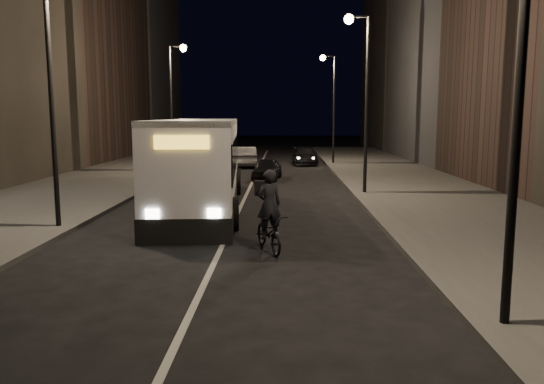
{
  "coord_description": "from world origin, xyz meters",
  "views": [
    {
      "loc": [
        1.75,
        -12.86,
        3.71
      ],
      "look_at": [
        1.43,
        2.53,
        1.5
      ],
      "focal_mm": 35.0,
      "sensor_mm": 36.0,
      "label": 1
    }
  ],
  "objects_px": {
    "streetlight_right_mid": "(361,80)",
    "car_near": "(267,169)",
    "streetlight_right_near": "(508,12)",
    "car_mid": "(245,157)",
    "streetlight_left_far": "(175,91)",
    "streetlight_left_near": "(58,63)",
    "city_bus": "(201,160)",
    "streetlight_right_far": "(331,94)",
    "car_far": "(305,156)",
    "cyclist_on_bicycle": "(269,224)"
  },
  "relations": [
    {
      "from": "city_bus",
      "to": "streetlight_left_near",
      "type": "bearing_deg",
      "value": -132.96
    },
    {
      "from": "streetlight_right_near",
      "to": "city_bus",
      "type": "bearing_deg",
      "value": 118.72
    },
    {
      "from": "streetlight_left_far",
      "to": "car_far",
      "type": "relative_size",
      "value": 1.82
    },
    {
      "from": "car_mid",
      "to": "car_near",
      "type": "bearing_deg",
      "value": 97.05
    },
    {
      "from": "streetlight_right_near",
      "to": "cyclist_on_bicycle",
      "type": "relative_size",
      "value": 3.55
    },
    {
      "from": "streetlight_left_near",
      "to": "car_far",
      "type": "distance_m",
      "value": 26.13
    },
    {
      "from": "streetlight_left_near",
      "to": "car_far",
      "type": "relative_size",
      "value": 1.82
    },
    {
      "from": "streetlight_right_mid",
      "to": "car_near",
      "type": "distance_m",
      "value": 9.06
    },
    {
      "from": "streetlight_left_far",
      "to": "car_mid",
      "type": "height_order",
      "value": "streetlight_left_far"
    },
    {
      "from": "car_near",
      "to": "streetlight_left_near",
      "type": "bearing_deg",
      "value": -106.66
    },
    {
      "from": "streetlight_right_near",
      "to": "streetlight_right_mid",
      "type": "height_order",
      "value": "same"
    },
    {
      "from": "car_far",
      "to": "cyclist_on_bicycle",
      "type": "bearing_deg",
      "value": -96.08
    },
    {
      "from": "streetlight_left_near",
      "to": "city_bus",
      "type": "bearing_deg",
      "value": 51.24
    },
    {
      "from": "car_mid",
      "to": "streetlight_right_far",
      "type": "bearing_deg",
      "value": -171.43
    },
    {
      "from": "city_bus",
      "to": "car_far",
      "type": "xyz_separation_m",
      "value": [
        5.02,
        19.52,
        -1.3
      ]
    },
    {
      "from": "streetlight_right_far",
      "to": "streetlight_left_far",
      "type": "xyz_separation_m",
      "value": [
        -10.66,
        -6.0,
        0.0
      ]
    },
    {
      "from": "streetlight_left_far",
      "to": "car_mid",
      "type": "xyz_separation_m",
      "value": [
        4.23,
        4.3,
        -4.62
      ]
    },
    {
      "from": "city_bus",
      "to": "cyclist_on_bicycle",
      "type": "xyz_separation_m",
      "value": [
        2.97,
        -7.21,
        -1.18
      ]
    },
    {
      "from": "streetlight_right_mid",
      "to": "car_near",
      "type": "xyz_separation_m",
      "value": [
        -4.53,
        6.26,
        -4.74
      ]
    },
    {
      "from": "streetlight_right_near",
      "to": "cyclist_on_bicycle",
      "type": "distance_m",
      "value": 8.15
    },
    {
      "from": "car_near",
      "to": "car_far",
      "type": "distance_m",
      "value": 10.25
    },
    {
      "from": "streetlight_right_near",
      "to": "streetlight_left_far",
      "type": "distance_m",
      "value": 28.1
    },
    {
      "from": "streetlight_left_far",
      "to": "streetlight_left_near",
      "type": "bearing_deg",
      "value": -90.0
    },
    {
      "from": "streetlight_left_far",
      "to": "car_near",
      "type": "bearing_deg",
      "value": -31.38
    },
    {
      "from": "streetlight_right_near",
      "to": "car_far",
      "type": "height_order",
      "value": "streetlight_right_near"
    },
    {
      "from": "streetlight_left_far",
      "to": "car_near",
      "type": "distance_m",
      "value": 8.6
    },
    {
      "from": "streetlight_left_near",
      "to": "city_bus",
      "type": "relative_size",
      "value": 0.61
    },
    {
      "from": "streetlight_right_near",
      "to": "streetlight_right_mid",
      "type": "bearing_deg",
      "value": 90.0
    },
    {
      "from": "streetlight_right_far",
      "to": "streetlight_left_far",
      "type": "relative_size",
      "value": 1.0
    },
    {
      "from": "streetlight_right_far",
      "to": "car_mid",
      "type": "xyz_separation_m",
      "value": [
        -6.43,
        -1.7,
        -4.62
      ]
    },
    {
      "from": "streetlight_right_near",
      "to": "streetlight_right_far",
      "type": "distance_m",
      "value": 32.0
    },
    {
      "from": "cyclist_on_bicycle",
      "to": "car_near",
      "type": "height_order",
      "value": "cyclist_on_bicycle"
    },
    {
      "from": "streetlight_right_mid",
      "to": "streetlight_left_far",
      "type": "xyz_separation_m",
      "value": [
        -10.66,
        10.0,
        0.0
      ]
    },
    {
      "from": "streetlight_right_mid",
      "to": "car_near",
      "type": "relative_size",
      "value": 2.22
    },
    {
      "from": "streetlight_right_far",
      "to": "streetlight_left_near",
      "type": "relative_size",
      "value": 1.0
    },
    {
      "from": "streetlight_right_mid",
      "to": "streetlight_right_far",
      "type": "relative_size",
      "value": 1.0
    },
    {
      "from": "streetlight_right_near",
      "to": "streetlight_left_far",
      "type": "height_order",
      "value": "same"
    },
    {
      "from": "streetlight_left_near",
      "to": "cyclist_on_bicycle",
      "type": "distance_m",
      "value": 8.52
    },
    {
      "from": "streetlight_right_mid",
      "to": "streetlight_right_far",
      "type": "distance_m",
      "value": 16.0
    },
    {
      "from": "streetlight_right_far",
      "to": "cyclist_on_bicycle",
      "type": "height_order",
      "value": "streetlight_right_far"
    },
    {
      "from": "car_near",
      "to": "car_mid",
      "type": "xyz_separation_m",
      "value": [
        -1.9,
        8.04,
        0.12
      ]
    },
    {
      "from": "streetlight_right_mid",
      "to": "city_bus",
      "type": "bearing_deg",
      "value": -154.2
    },
    {
      "from": "streetlight_right_far",
      "to": "car_far",
      "type": "xyz_separation_m",
      "value": [
        -1.91,
        0.17,
        -4.71
      ]
    },
    {
      "from": "streetlight_right_near",
      "to": "streetlight_left_near",
      "type": "distance_m",
      "value": 13.33
    },
    {
      "from": "streetlight_right_near",
      "to": "streetlight_right_mid",
      "type": "xyz_separation_m",
      "value": [
        0.0,
        16.0,
        0.0
      ]
    },
    {
      "from": "city_bus",
      "to": "car_near",
      "type": "bearing_deg",
      "value": 71.78
    },
    {
      "from": "streetlight_right_near",
      "to": "streetlight_left_near",
      "type": "bearing_deg",
      "value": 143.12
    },
    {
      "from": "streetlight_right_mid",
      "to": "streetlight_left_near",
      "type": "height_order",
      "value": "same"
    },
    {
      "from": "streetlight_right_mid",
      "to": "car_far",
      "type": "relative_size",
      "value": 1.82
    },
    {
      "from": "streetlight_right_near",
      "to": "car_mid",
      "type": "xyz_separation_m",
      "value": [
        -6.43,
        30.3,
        -4.62
      ]
    }
  ]
}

